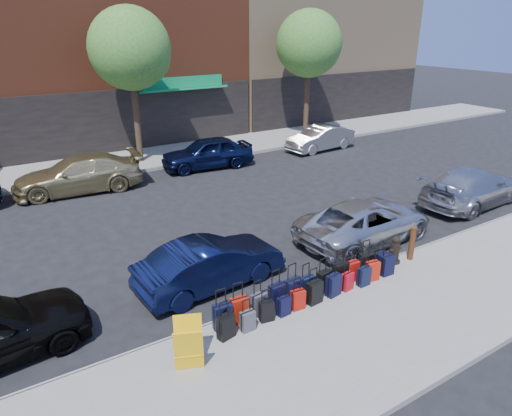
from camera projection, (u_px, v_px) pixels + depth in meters
ground at (220, 233)px, 15.46m from camera, size 120.00×120.00×0.00m
sidewalk_near at (354, 334)px, 10.33m from camera, size 60.00×4.00×0.15m
sidewalk_far at (128, 161)px, 23.28m from camera, size 60.00×4.00×0.15m
curb_near at (300, 293)px, 11.91m from camera, size 60.00×0.08×0.15m
curb_far at (141, 171)px, 21.69m from camera, size 60.00×0.08×0.15m
tree_center at (133, 51)px, 21.19m from camera, size 3.80×3.80×7.27m
tree_right at (311, 45)px, 26.36m from camera, size 3.80×3.80×7.27m
suitcase_front_0 at (223, 317)px, 10.28m from camera, size 0.43×0.25×1.01m
suitcase_front_1 at (239, 310)px, 10.53m from camera, size 0.44×0.26×1.01m
suitcase_front_2 at (259, 304)px, 10.81m from camera, size 0.40×0.26×0.90m
suitcase_front_3 at (277, 296)px, 11.08m from camera, size 0.44×0.27×1.00m
suitcase_front_4 at (293, 291)px, 11.22m from camera, size 0.47×0.29×1.08m
suitcase_front_5 at (307, 286)px, 11.52m from camera, size 0.40×0.25×0.92m
suitcase_front_6 at (324, 281)px, 11.73m from camera, size 0.41×0.25×0.94m
suitcase_front_7 at (340, 274)px, 12.05m from camera, size 0.43×0.25×1.01m
suitcase_front_8 at (352, 271)px, 12.22m from camera, size 0.39×0.23×0.92m
suitcase_front_9 at (366, 264)px, 12.54m from camera, size 0.42×0.24×1.02m
suitcase_front_10 at (381, 261)px, 12.78m from camera, size 0.36×0.20×0.86m
suitcase_back_0 at (226, 327)px, 10.00m from camera, size 0.42×0.29×0.91m
suitcase_back_1 at (248, 321)px, 10.26m from camera, size 0.33×0.20×0.79m
suitcase_back_2 at (267, 311)px, 10.59m from camera, size 0.37×0.25×0.81m
suitcase_back_3 at (284, 306)px, 10.80m from camera, size 0.33×0.21×0.77m
suitcase_back_4 at (298, 300)px, 11.03m from camera, size 0.35×0.22×0.81m
suitcase_back_5 at (314, 292)px, 11.25m from camera, size 0.41×0.26×0.94m
suitcase_back_6 at (333, 285)px, 11.57m from camera, size 0.42×0.28×0.93m
suitcase_back_7 at (347, 281)px, 11.83m from camera, size 0.35×0.24×0.78m
suitcase_back_8 at (364, 276)px, 12.03m from camera, size 0.35×0.21×0.84m
suitcase_back_9 at (372, 271)px, 12.27m from camera, size 0.40×0.27×0.88m
suitcase_back_10 at (387, 265)px, 12.53m from camera, size 0.40×0.24×0.93m
fire_hydrant at (395, 250)px, 13.15m from camera, size 0.42×0.37×0.82m
bollard at (412, 243)px, 13.27m from camera, size 0.19×0.19×1.02m
display_rack at (189, 345)px, 9.09m from camera, size 0.78×0.81×1.03m
car_near_1 at (211, 264)px, 12.12m from camera, size 4.15×1.73×1.34m
car_near_2 at (365, 221)px, 14.73m from camera, size 4.96×2.53×1.34m
car_near_3 at (473, 187)px, 17.66m from camera, size 5.08×2.29×1.44m
car_far_1 at (78, 174)px, 19.06m from camera, size 5.37×2.64×1.50m
car_far_2 at (207, 153)px, 22.19m from camera, size 4.62×2.29×1.51m
car_far_3 at (320, 138)px, 25.36m from camera, size 4.18×1.71×1.35m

